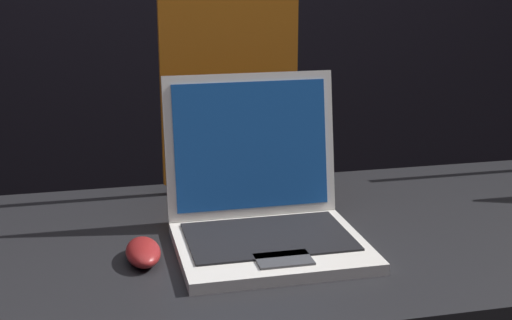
% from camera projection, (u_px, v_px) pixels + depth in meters
% --- Properties ---
extents(laptop_middle, '(0.33, 0.33, 0.29)m').
position_uv_depth(laptop_middle, '(263.00, 205.00, 1.31)').
color(laptop_middle, silver).
rests_on(laptop_middle, display_counter).
extents(mouse_middle, '(0.06, 0.12, 0.04)m').
position_uv_depth(mouse_middle, '(143.00, 252.00, 1.23)').
color(mouse_middle, maroon).
rests_on(mouse_middle, display_counter).
extents(promo_stand_middle, '(0.30, 0.07, 0.43)m').
position_uv_depth(promo_stand_middle, '(230.00, 102.00, 1.57)').
color(promo_stand_middle, black).
rests_on(promo_stand_middle, display_counter).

